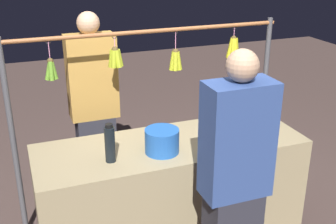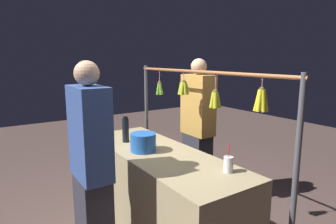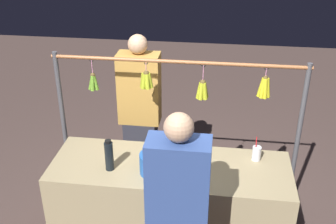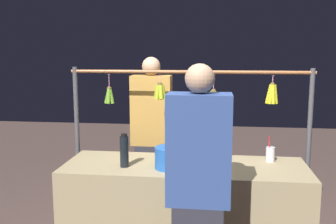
{
  "view_description": "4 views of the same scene",
  "coord_description": "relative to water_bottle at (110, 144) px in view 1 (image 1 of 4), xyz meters",
  "views": [
    {
      "loc": [
        1.02,
        2.64,
        2.23
      ],
      "look_at": [
        0.02,
        0.0,
        1.09
      ],
      "focal_mm": 45.77,
      "sensor_mm": 36.0,
      "label": 1
    },
    {
      "loc": [
        -2.23,
        1.39,
        1.71
      ],
      "look_at": [
        -0.14,
        0.0,
        1.25
      ],
      "focal_mm": 31.29,
      "sensor_mm": 36.0,
      "label": 2
    },
    {
      "loc": [
        -0.36,
        2.83,
        2.8
      ],
      "look_at": [
        0.02,
        0.0,
        1.34
      ],
      "focal_mm": 44.37,
      "sensor_mm": 36.0,
      "label": 3
    },
    {
      "loc": [
        -0.23,
        3.08,
        1.77
      ],
      "look_at": [
        0.14,
        0.0,
        1.28
      ],
      "focal_mm": 41.58,
      "sensor_mm": 36.0,
      "label": 4
    }
  ],
  "objects": [
    {
      "name": "market_counter",
      "position": [
        -0.48,
        -0.11,
        -0.55
      ],
      "size": [
        1.99,
        0.69,
        0.84
      ],
      "primitive_type": "cube",
      "color": "tan",
      "rests_on": "ground"
    },
    {
      "name": "display_rack",
      "position": [
        -0.51,
        -0.59,
        0.17
      ],
      "size": [
        2.24,
        0.13,
        1.62
      ],
      "color": "#4C4C51",
      "rests_on": "ground"
    },
    {
      "name": "water_bottle",
      "position": [
        0.0,
        0.0,
        0.0
      ],
      "size": [
        0.07,
        0.07,
        0.27
      ],
      "color": "black",
      "rests_on": "market_counter"
    },
    {
      "name": "blue_bucket",
      "position": [
        -0.37,
        -0.0,
        -0.04
      ],
      "size": [
        0.24,
        0.24,
        0.17
      ],
      "primitive_type": "cylinder",
      "color": "#235CB4",
      "rests_on": "market_counter"
    },
    {
      "name": "drink_cup",
      "position": [
        -1.19,
        -0.3,
        -0.07
      ],
      "size": [
        0.07,
        0.07,
        0.22
      ],
      "color": "silver",
      "rests_on": "market_counter"
    },
    {
      "name": "vendor_person",
      "position": [
        -0.07,
        -0.91,
        -0.13
      ],
      "size": [
        0.41,
        0.22,
        1.71
      ],
      "color": "#2D2D38",
      "rests_on": "ground"
    },
    {
      "name": "customer_person",
      "position": [
        -0.62,
        0.59,
        -0.14
      ],
      "size": [
        0.4,
        0.22,
        1.7
      ],
      "color": "#2D2D38",
      "rests_on": "ground"
    }
  ]
}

